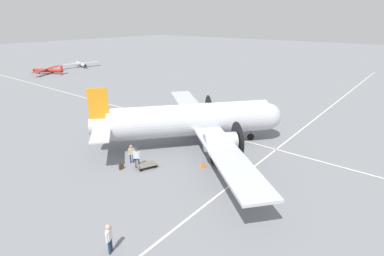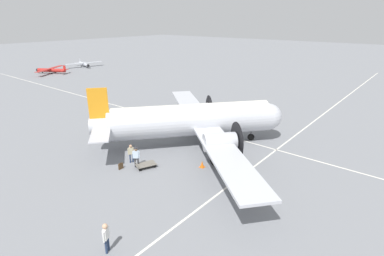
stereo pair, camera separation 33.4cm
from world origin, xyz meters
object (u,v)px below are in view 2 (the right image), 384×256
at_px(airliner_main, 197,120).
at_px(light_aircraft_taxiing, 51,70).
at_px(light_aircraft_distant, 84,64).
at_px(suitcase_near_door, 121,166).
at_px(ramp_agent, 136,155).
at_px(passenger_boarding, 131,152).
at_px(traffic_cone, 202,164).
at_px(crew_foreground, 106,235).
at_px(baggage_cart, 146,165).

height_order(airliner_main, light_aircraft_taxiing, airliner_main).
bearing_deg(light_aircraft_taxiing, light_aircraft_distant, -106.39).
bearing_deg(light_aircraft_distant, suitcase_near_door, -15.66).
height_order(airliner_main, ramp_agent, airliner_main).
relative_size(airliner_main, passenger_boarding, 13.62).
distance_m(light_aircraft_distant, light_aircraft_taxiing, 10.68).
bearing_deg(light_aircraft_taxiing, suitcase_near_door, 127.42).
distance_m(airliner_main, suitcase_near_door, 8.61).
relative_size(airliner_main, light_aircraft_taxiing, 2.56).
distance_m(airliner_main, light_aircraft_distant, 58.17).
xyz_separation_m(airliner_main, light_aircraft_taxiing, (11.17, 51.27, -1.84)).
height_order(passenger_boarding, suitcase_near_door, passenger_boarding).
xyz_separation_m(light_aircraft_distant, traffic_cone, (-25.00, -57.40, -0.52)).
distance_m(crew_foreground, baggage_cart, 9.83).
xyz_separation_m(crew_foreground, light_aircraft_taxiing, (25.76, 56.61, -0.31)).
distance_m(airliner_main, crew_foreground, 15.60).
bearing_deg(light_aircraft_distant, ramp_agent, -14.40).
height_order(crew_foreground, baggage_cart, crew_foreground).
bearing_deg(ramp_agent, light_aircraft_taxiing, 121.67).
distance_m(ramp_agent, light_aircraft_distant, 60.25).
distance_m(airliner_main, passenger_boarding, 7.17).
relative_size(passenger_boarding, traffic_cone, 3.03).
bearing_deg(light_aircraft_taxiing, traffic_cone, 133.63).
bearing_deg(passenger_boarding, traffic_cone, -31.30).
xyz_separation_m(ramp_agent, suitcase_near_door, (-1.06, 0.80, -0.88)).
relative_size(ramp_agent, light_aircraft_taxiing, 0.20).
xyz_separation_m(crew_foreground, passenger_boarding, (7.89, 7.34, -0.08)).
xyz_separation_m(airliner_main, suitcase_near_door, (-8.08, 1.76, -2.38)).
xyz_separation_m(airliner_main, passenger_boarding, (-6.69, 2.01, -1.61)).
bearing_deg(light_aircraft_taxiing, baggage_cart, 129.45).
relative_size(ramp_agent, light_aircraft_distant, 0.20).
height_order(crew_foreground, ramp_agent, ramp_agent).
relative_size(passenger_boarding, light_aircraft_distant, 0.19).
distance_m(airliner_main, traffic_cone, 5.42).
bearing_deg(ramp_agent, airliner_main, 43.82).
distance_m(crew_foreground, passenger_boarding, 10.78).
xyz_separation_m(passenger_boarding, light_aircraft_distant, (28.19, 52.02, -0.26)).
bearing_deg(airliner_main, baggage_cart, -143.21).
xyz_separation_m(crew_foreground, traffic_cone, (11.07, 1.96, -0.85)).
xyz_separation_m(light_aircraft_taxiing, traffic_cone, (-14.69, -54.65, -0.55)).
relative_size(airliner_main, baggage_cart, 11.82).
bearing_deg(light_aircraft_taxiing, crew_foreground, 124.20).
height_order(light_aircraft_distant, traffic_cone, light_aircraft_distant).
bearing_deg(suitcase_near_door, baggage_cart, -43.68).
bearing_deg(suitcase_near_door, light_aircraft_distant, 60.50).
relative_size(light_aircraft_distant, traffic_cone, 16.34).
height_order(ramp_agent, suitcase_near_door, ramp_agent).
xyz_separation_m(airliner_main, crew_foreground, (-14.58, -5.33, -1.53)).
bearing_deg(crew_foreground, light_aircraft_taxiing, 37.32).
bearing_deg(light_aircraft_distant, baggage_cart, -13.76).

